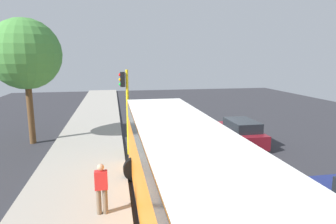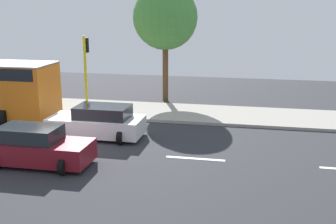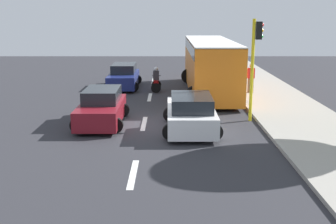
{
  "view_description": "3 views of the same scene",
  "coord_description": "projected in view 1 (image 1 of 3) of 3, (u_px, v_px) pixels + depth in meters",
  "views": [
    {
      "loc": [
        5.47,
        15.61,
        5.11
      ],
      "look_at": [
        2.02,
        -2.58,
        1.63
      ],
      "focal_mm": 31.16,
      "sensor_mm": 36.0,
      "label": 1
    },
    {
      "loc": [
        -16.12,
        -8.15,
        6.08
      ],
      "look_at": [
        2.82,
        -4.29,
        1.17
      ],
      "focal_mm": 45.46,
      "sensor_mm": 36.0,
      "label": 2
    },
    {
      "loc": [
        1.05,
        -18.0,
        4.72
      ],
      "look_at": [
        1.02,
        -2.27,
        1.05
      ],
      "focal_mm": 45.34,
      "sensor_mm": 36.0,
      "label": 3
    }
  ],
  "objects": [
    {
      "name": "traffic_light_corner",
      "position": [
        126.0,
        100.0,
        15.07
      ],
      "size": [
        0.49,
        0.24,
        4.5
      ],
      "color": "yellow",
      "rests_on": "ground"
    },
    {
      "name": "motorcycle",
      "position": [
        283.0,
        202.0,
        9.17
      ],
      "size": [
        0.6,
        1.3,
        1.53
      ],
      "color": "black",
      "rests_on": "ground"
    },
    {
      "name": "lane_stripe_north",
      "position": [
        185.0,
        124.0,
        22.81
      ],
      "size": [
        0.2,
        2.4,
        0.01
      ],
      "primitive_type": "cube",
      "color": "white",
      "rests_on": "ground"
    },
    {
      "name": "ground_plane",
      "position": [
        210.0,
        147.0,
        17.03
      ],
      "size": [
        40.0,
        60.0,
        0.1
      ],
      "primitive_type": "cube",
      "color": "#2D2D33"
    },
    {
      "name": "lane_stripe_south",
      "position": [
        261.0,
        192.0,
        11.23
      ],
      "size": [
        0.2,
        2.4,
        0.01
      ],
      "primitive_type": "cube",
      "color": "white",
      "rests_on": "ground"
    },
    {
      "name": "city_bus",
      "position": [
        180.0,
        167.0,
        8.78
      ],
      "size": [
        3.2,
        11.0,
        3.16
      ],
      "color": "orange",
      "rests_on": "ground"
    },
    {
      "name": "car_white",
      "position": [
        173.0,
        131.0,
        17.59
      ],
      "size": [
        2.32,
        4.39,
        1.52
      ],
      "color": "white",
      "rests_on": "ground"
    },
    {
      "name": "sidewalk",
      "position": [
        86.0,
        152.0,
        15.73
      ],
      "size": [
        4.0,
        60.0,
        0.15
      ],
      "primitive_type": "cube",
      "color": "#9E998E",
      "rests_on": "ground"
    },
    {
      "name": "lane_stripe_far_north",
      "position": [
        170.0,
        110.0,
        28.61
      ],
      "size": [
        0.2,
        2.4,
        0.01
      ],
      "primitive_type": "cube",
      "color": "white",
      "rests_on": "ground"
    },
    {
      "name": "car_maroon",
      "position": [
        240.0,
        133.0,
        17.25
      ],
      "size": [
        2.16,
        4.15,
        1.52
      ],
      "color": "maroon",
      "rests_on": "ground"
    },
    {
      "name": "lane_stripe_mid",
      "position": [
        210.0,
        146.0,
        17.02
      ],
      "size": [
        0.2,
        2.4,
        0.01
      ],
      "primitive_type": "cube",
      "color": "white",
      "rests_on": "ground"
    },
    {
      "name": "street_tree_center",
      "position": [
        25.0,
        54.0,
        16.66
      ],
      "size": [
        4.05,
        4.05,
        7.32
      ],
      "color": "brown",
      "rests_on": "ground"
    },
    {
      "name": "pedestrian_near_signal",
      "position": [
        101.0,
        187.0,
        9.24
      ],
      "size": [
        0.4,
        0.24,
        1.69
      ],
      "color": "#72604C",
      "rests_on": "sidewalk"
    }
  ]
}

